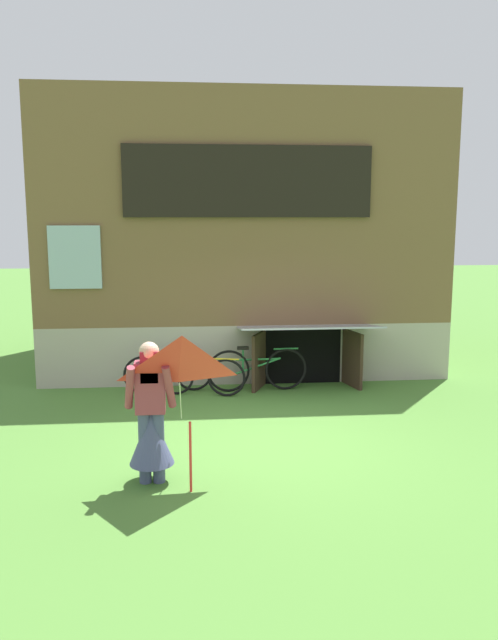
{
  "coord_description": "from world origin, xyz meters",
  "views": [
    {
      "loc": [
        -1.02,
        -8.27,
        3.08
      ],
      "look_at": [
        -0.2,
        0.71,
        1.59
      ],
      "focal_mm": 35.33,
      "sensor_mm": 36.0,
      "label": 1
    }
  ],
  "objects_px": {
    "person": "(151,424)",
    "bicycle_green": "(257,369)",
    "bicycle_yellow": "(200,376)",
    "bicycle_blue": "(168,373)",
    "kite": "(183,378)"
  },
  "relations": [
    {
      "from": "person",
      "to": "bicycle_green",
      "type": "xyz_separation_m",
      "value": [
        1.63,
        3.77,
        -0.32
      ]
    },
    {
      "from": "person",
      "to": "bicycle_green",
      "type": "distance_m",
      "value": 4.12
    },
    {
      "from": "bicycle_yellow",
      "to": "bicycle_blue",
      "type": "xyz_separation_m",
      "value": [
        -0.56,
        0.28,
        0.0
      ]
    },
    {
      "from": "person",
      "to": "bicycle_yellow",
      "type": "relative_size",
      "value": 1.09
    },
    {
      "from": "kite",
      "to": "bicycle_green",
      "type": "xyz_separation_m",
      "value": [
        1.25,
        4.33,
        -1.0
      ]
    },
    {
      "from": "bicycle_yellow",
      "to": "bicycle_blue",
      "type": "relative_size",
      "value": 0.98
    },
    {
      "from": "bicycle_green",
      "to": "bicycle_blue",
      "type": "bearing_deg",
      "value": 174.83
    },
    {
      "from": "bicycle_yellow",
      "to": "bicycle_green",
      "type": "bearing_deg",
      "value": 24.36
    },
    {
      "from": "person",
      "to": "kite",
      "type": "height_order",
      "value": "kite"
    },
    {
      "from": "person",
      "to": "bicycle_yellow",
      "type": "bearing_deg",
      "value": 69.03
    },
    {
      "from": "person",
      "to": "bicycle_blue",
      "type": "distance_m",
      "value": 3.86
    },
    {
      "from": "bicycle_yellow",
      "to": "bicycle_blue",
      "type": "height_order",
      "value": "bicycle_blue"
    },
    {
      "from": "person",
      "to": "bicycle_blue",
      "type": "bearing_deg",
      "value": 78.06
    },
    {
      "from": "bicycle_green",
      "to": "bicycle_blue",
      "type": "relative_size",
      "value": 1.14
    },
    {
      "from": "kite",
      "to": "bicycle_blue",
      "type": "relative_size",
      "value": 1.11
    }
  ]
}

